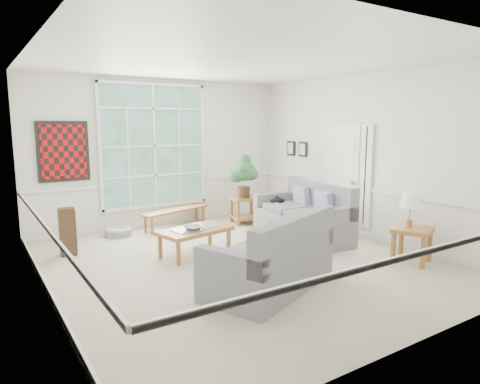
% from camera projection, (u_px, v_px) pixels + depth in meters
% --- Properties ---
extents(floor, '(5.50, 6.00, 0.01)m').
position_uv_depth(floor, '(242.00, 262.00, 6.61)').
color(floor, '#ACA791').
rests_on(floor, ground).
extents(ceiling, '(5.50, 6.00, 0.02)m').
position_uv_depth(ceiling, '(242.00, 60.00, 6.13)').
color(ceiling, white).
rests_on(ceiling, ground).
extents(wall_back, '(5.50, 0.02, 3.00)m').
position_uv_depth(wall_back, '(163.00, 153.00, 8.86)').
color(wall_back, white).
rests_on(wall_back, ground).
extents(wall_front, '(5.50, 0.02, 3.00)m').
position_uv_depth(wall_front, '(421.00, 192.00, 3.88)').
color(wall_front, white).
rests_on(wall_front, ground).
extents(wall_left, '(0.02, 6.00, 3.00)m').
position_uv_depth(wall_left, '(41.00, 177.00, 4.90)').
color(wall_left, white).
rests_on(wall_left, ground).
extents(wall_right, '(0.02, 6.00, 3.00)m').
position_uv_depth(wall_right, '(367.00, 157.00, 7.84)').
color(wall_right, white).
rests_on(wall_right, ground).
extents(window_back, '(2.30, 0.08, 2.40)m').
position_uv_depth(window_back, '(154.00, 146.00, 8.69)').
color(window_back, white).
rests_on(window_back, wall_back).
extents(entry_door, '(0.08, 0.90, 2.10)m').
position_uv_depth(entry_door, '(341.00, 178.00, 8.38)').
color(entry_door, white).
rests_on(entry_door, floor).
extents(door_sidelight, '(0.08, 0.26, 1.90)m').
position_uv_depth(door_sidelight, '(366.00, 176.00, 7.85)').
color(door_sidelight, white).
rests_on(door_sidelight, wall_right).
extents(wall_art, '(0.90, 0.06, 1.10)m').
position_uv_depth(wall_art, '(63.00, 152.00, 7.76)').
color(wall_art, '#650B0E').
rests_on(wall_art, wall_back).
extents(wall_frame_near, '(0.04, 0.26, 0.32)m').
position_uv_depth(wall_frame_near, '(302.00, 149.00, 9.26)').
color(wall_frame_near, black).
rests_on(wall_frame_near, wall_right).
extents(wall_frame_far, '(0.04, 0.26, 0.32)m').
position_uv_depth(wall_frame_far, '(291.00, 148.00, 9.59)').
color(wall_frame_far, black).
rests_on(wall_frame_far, wall_right).
extents(loveseat_right, '(1.23, 2.04, 1.04)m').
position_uv_depth(loveseat_right, '(302.00, 211.00, 7.81)').
color(loveseat_right, slate).
rests_on(loveseat_right, floor).
extents(loveseat_front, '(2.06, 1.57, 0.99)m').
position_uv_depth(loveseat_front, '(269.00, 251.00, 5.47)').
color(loveseat_front, slate).
rests_on(loveseat_front, floor).
extents(coffee_table, '(1.27, 0.85, 0.44)m').
position_uv_depth(coffee_table, '(195.00, 242.00, 6.90)').
color(coffee_table, '#9A622D').
rests_on(coffee_table, floor).
extents(pewter_bowl, '(0.46, 0.46, 0.09)m').
position_uv_depth(pewter_bowl, '(193.00, 227.00, 6.76)').
color(pewter_bowl, '#95959A').
rests_on(pewter_bowl, coffee_table).
extents(window_bench, '(1.58, 0.75, 0.36)m').
position_uv_depth(window_bench, '(176.00, 218.00, 8.77)').
color(window_bench, '#9A622D').
rests_on(window_bench, floor).
extents(end_table, '(0.70, 0.70, 0.57)m').
position_uv_depth(end_table, '(245.00, 210.00, 9.08)').
color(end_table, '#9A622D').
rests_on(end_table, floor).
extents(houseplant, '(0.54, 0.54, 0.90)m').
position_uv_depth(houseplant, '(244.00, 176.00, 8.87)').
color(houseplant, '#2D5A34').
rests_on(houseplant, end_table).
extents(side_table, '(0.69, 0.69, 0.54)m').
position_uv_depth(side_table, '(412.00, 245.00, 6.51)').
color(side_table, '#9A622D').
rests_on(side_table, floor).
extents(table_lamp, '(0.44, 0.44, 0.54)m').
position_uv_depth(table_lamp, '(410.00, 210.00, 6.46)').
color(table_lamp, white).
rests_on(table_lamp, side_table).
extents(pet_bed, '(0.51, 0.51, 0.15)m').
position_uv_depth(pet_bed, '(118.00, 232.00, 8.10)').
color(pet_bed, gray).
rests_on(pet_bed, floor).
extents(floor_speaker, '(0.26, 0.21, 0.78)m').
position_uv_depth(floor_speaker, '(67.00, 232.00, 6.85)').
color(floor_speaker, '#382616').
rests_on(floor_speaker, floor).
extents(cat, '(0.38, 0.35, 0.15)m').
position_uv_depth(cat, '(277.00, 201.00, 8.36)').
color(cat, black).
rests_on(cat, loveseat_right).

